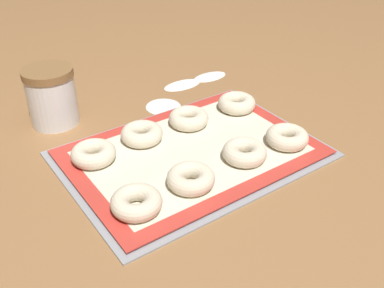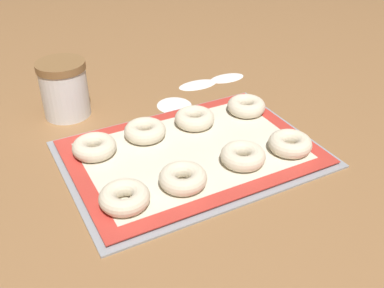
{
  "view_description": "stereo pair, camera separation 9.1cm",
  "coord_description": "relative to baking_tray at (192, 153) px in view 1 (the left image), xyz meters",
  "views": [
    {
      "loc": [
        -0.42,
        -0.59,
        0.5
      ],
      "look_at": [
        0.0,
        0.01,
        0.03
      ],
      "focal_mm": 42.0,
      "sensor_mm": 36.0,
      "label": 1
    },
    {
      "loc": [
        -0.34,
        -0.64,
        0.5
      ],
      "look_at": [
        0.0,
        0.01,
        0.03
      ],
      "focal_mm": 42.0,
      "sensor_mm": 36.0,
      "label": 2
    }
  ],
  "objects": [
    {
      "name": "ground_plane",
      "position": [
        -0.0,
        -0.01,
        -0.0
      ],
      "size": [
        2.8,
        2.8,
        0.0
      ],
      "primitive_type": "plane",
      "color": "olive"
    },
    {
      "name": "baking_tray",
      "position": [
        0.0,
        0.0,
        0.0
      ],
      "size": [
        0.49,
        0.35,
        0.01
      ],
      "color": "#93969B",
      "rests_on": "ground_plane"
    },
    {
      "name": "baking_mat",
      "position": [
        -0.0,
        0.0,
        0.01
      ],
      "size": [
        0.47,
        0.33,
        0.0
      ],
      "color": "red",
      "rests_on": "baking_tray"
    },
    {
      "name": "bagel_front_far_left",
      "position": [
        -0.17,
        -0.09,
        0.02
      ],
      "size": [
        0.09,
        0.09,
        0.03
      ],
      "color": "beige",
      "rests_on": "baking_mat"
    },
    {
      "name": "bagel_front_mid_left",
      "position": [
        -0.07,
        -0.09,
        0.02
      ],
      "size": [
        0.09,
        0.09,
        0.03
      ],
      "color": "beige",
      "rests_on": "baking_mat"
    },
    {
      "name": "bagel_front_mid_right",
      "position": [
        0.07,
        -0.08,
        0.02
      ],
      "size": [
        0.09,
        0.09,
        0.03
      ],
      "color": "beige",
      "rests_on": "baking_mat"
    },
    {
      "name": "bagel_front_far_right",
      "position": [
        0.17,
        -0.09,
        0.02
      ],
      "size": [
        0.09,
        0.09,
        0.03
      ],
      "color": "beige",
      "rests_on": "baking_mat"
    },
    {
      "name": "bagel_back_far_left",
      "position": [
        -0.17,
        0.08,
        0.02
      ],
      "size": [
        0.09,
        0.09,
        0.03
      ],
      "color": "beige",
      "rests_on": "baking_mat"
    },
    {
      "name": "bagel_back_mid_left",
      "position": [
        -0.06,
        0.09,
        0.02
      ],
      "size": [
        0.09,
        0.09,
        0.03
      ],
      "color": "beige",
      "rests_on": "baking_mat"
    },
    {
      "name": "bagel_back_mid_right",
      "position": [
        0.05,
        0.09,
        0.02
      ],
      "size": [
        0.09,
        0.09,
        0.03
      ],
      "color": "beige",
      "rests_on": "baking_mat"
    },
    {
      "name": "bagel_back_far_right",
      "position": [
        0.18,
        0.08,
        0.02
      ],
      "size": [
        0.09,
        0.09,
        0.03
      ],
      "color": "beige",
      "rests_on": "baking_mat"
    },
    {
      "name": "flour_canister",
      "position": [
        -0.17,
        0.28,
        0.06
      ],
      "size": [
        0.11,
        0.11,
        0.13
      ],
      "color": "white",
      "rests_on": "ground_plane"
    },
    {
      "name": "flour_patch_near",
      "position": [
        0.06,
        0.2,
        -0.0
      ],
      "size": [
        0.08,
        0.08,
        0.0
      ],
      "color": "white",
      "rests_on": "ground_plane"
    },
    {
      "name": "flour_patch_far",
      "position": [
        0.16,
        0.28,
        -0.0
      ],
      "size": [
        0.1,
        0.05,
        0.0
      ],
      "color": "white",
      "rests_on": "ground_plane"
    },
    {
      "name": "flour_patch_side",
      "position": [
        0.25,
        0.28,
        -0.0
      ],
      "size": [
        0.1,
        0.05,
        0.0
      ],
      "color": "white",
      "rests_on": "ground_plane"
    }
  ]
}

